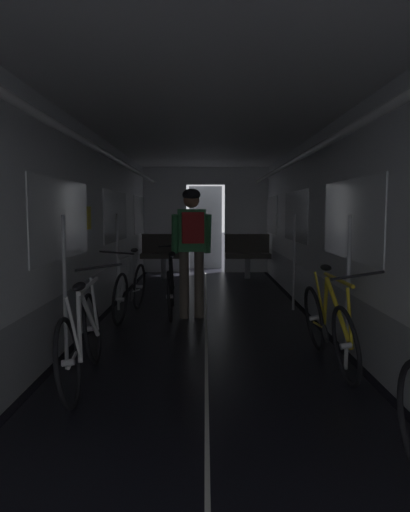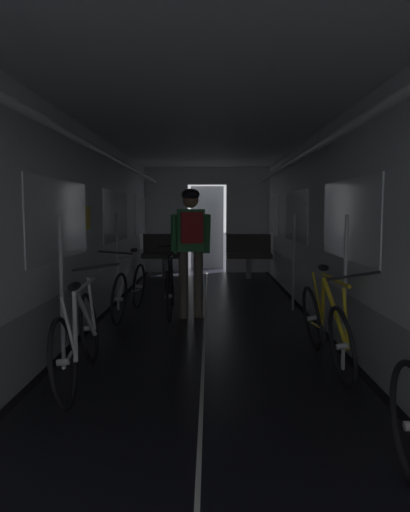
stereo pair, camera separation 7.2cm
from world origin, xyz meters
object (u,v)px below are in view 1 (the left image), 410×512
bench_seat_far_left (163,252)px  bicycle_silver (129,289)px  bicycle_black_in_aisle (170,287)px  person_cyclist_aisle (191,239)px  bicycle_white (81,338)px  bench_seat_far_right (246,252)px  bicycle_yellow (328,325)px

bench_seat_far_left → bicycle_silver: (-0.12, -3.81, -0.18)m
bicycle_black_in_aisle → person_cyclist_aisle: bearing=-41.3°
bicycle_white → person_cyclist_aisle: bearing=70.7°
bench_seat_far_right → bicycle_white: size_ratio=0.58×
bicycle_white → bicycle_yellow: bearing=11.8°
bench_seat_far_left → person_cyclist_aisle: person_cyclist_aisle is taller
bench_seat_far_left → bicycle_silver: bench_seat_far_left is taller
bicycle_yellow → bicycle_black_in_aisle: bearing=126.0°
bicycle_white → bicycle_yellow: bicycle_yellow is taller
bench_seat_far_right → bicycle_white: bearing=-107.0°
person_cyclist_aisle → bicycle_yellow: bearing=-56.1°
bicycle_yellow → person_cyclist_aisle: 2.47m
bicycle_black_in_aisle → bench_seat_far_left: bearing=96.5°
bicycle_yellow → bicycle_black_in_aisle: bicycle_yellow is taller
bicycle_white → bicycle_black_in_aisle: bearing=78.5°
bicycle_silver → person_cyclist_aisle: size_ratio=0.98×
bench_seat_far_right → bicycle_yellow: size_ratio=0.58×
bicycle_yellow → person_cyclist_aisle: person_cyclist_aisle is taller
bench_seat_far_right → person_cyclist_aisle: 4.07m
bench_seat_far_right → person_cyclist_aisle: person_cyclist_aisle is taller
bench_seat_far_right → bicycle_white: same height
bicycle_silver → bicycle_black_in_aisle: (0.54, 0.18, 0.00)m
bench_seat_far_right → bicycle_silver: (-1.92, -3.81, -0.18)m
bicycle_silver → bicycle_black_in_aisle: size_ratio=1.00×
bench_seat_far_left → bicycle_yellow: bearing=-70.8°
bicycle_white → bench_seat_far_left: bearing=88.8°
bicycle_white → bicycle_black_in_aisle: size_ratio=1.00×
bench_seat_far_right → bicycle_silver: 4.27m
person_cyclist_aisle → bicycle_white: bearing=-109.3°
bicycle_yellow → bench_seat_far_left: bearing=109.2°
bicycle_white → bicycle_silver: 2.51m
bicycle_silver → bench_seat_far_right: bearing=63.2°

